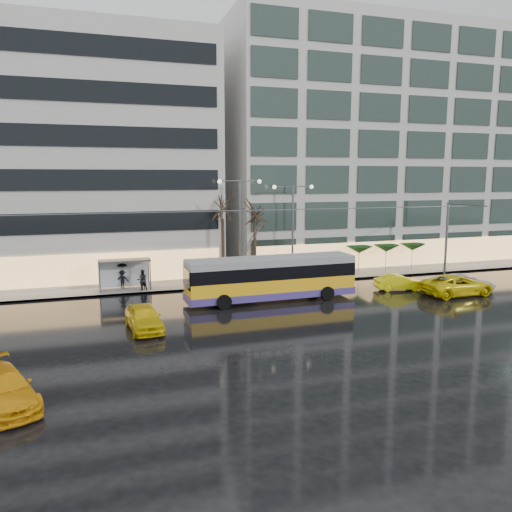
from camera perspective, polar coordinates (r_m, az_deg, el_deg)
name	(u,v)px	position (r m, az deg, el deg)	size (l,w,h in m)	color
ground	(255,316)	(34.19, -0.10, -6.90)	(140.00, 140.00, 0.00)	black
sidewalk	(231,275)	(47.81, -2.86, -2.22)	(80.00, 10.00, 0.15)	gray
kerb	(246,286)	(43.14, -1.18, -3.44)	(80.00, 0.10, 0.15)	slate
building_left	(25,157)	(50.77, -24.92, 10.19)	(34.00, 14.00, 22.00)	#B3B0AB
building_right	(366,147)	(58.15, 12.50, 12.03)	(32.00, 14.00, 25.00)	#B3B0AB
trolleybus	(271,279)	(38.13, 1.73, -2.70)	(13.15, 5.20, 6.07)	#F3AE15
catenary	(238,240)	(41.10, -2.10, 1.84)	(42.24, 5.12, 7.00)	#595B60
bus_shelter	(120,268)	(42.73, -15.31, -1.31)	(4.20, 1.60, 2.51)	#595B60
street_lamp_near	(240,216)	(43.94, -1.85, 4.58)	(3.96, 0.36, 9.03)	#595B60
street_lamp_far	(293,218)	(45.57, 4.23, 4.37)	(3.96, 0.36, 8.53)	#595B60
tree_a	(223,204)	(43.68, -3.84, 5.98)	(3.20, 3.20, 8.40)	black
tree_b	(255,211)	(44.72, -0.14, 5.19)	(3.20, 3.20, 7.70)	black
parasol_a	(359,250)	(49.12, 11.70, 0.71)	(2.50, 2.50, 2.65)	#595B60
parasol_b	(386,248)	(50.65, 14.67, 0.85)	(2.50, 2.50, 2.65)	#595B60
parasol_c	(412,247)	(52.30, 17.45, 0.98)	(2.50, 2.50, 2.65)	#595B60
taxi_a	(144,317)	(31.80, -12.69, -6.87)	(1.88, 4.66, 1.59)	#DCBB0B
taxi_b	(399,282)	(43.48, 16.02, -2.91)	(1.39, 4.00, 1.32)	#F9ED0D
taxi_c	(457,285)	(43.11, 21.99, -3.10)	(2.73, 5.93, 1.65)	yellow
taxi_d	(2,389)	(23.70, -27.07, -13.35)	(2.11, 5.18, 1.50)	orange
sedan_silver	(463,283)	(44.80, 22.57, -2.83)	(2.39, 5.17, 1.44)	silver
pedestrian_a	(142,272)	(42.43, -12.86, -1.74)	(1.13, 1.15, 2.19)	black
pedestrian_b	(142,280)	(42.12, -12.86, -2.68)	(0.95, 0.80, 1.71)	black
pedestrian_c	(122,275)	(43.32, -15.04, -2.09)	(1.08, 0.98, 2.11)	black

